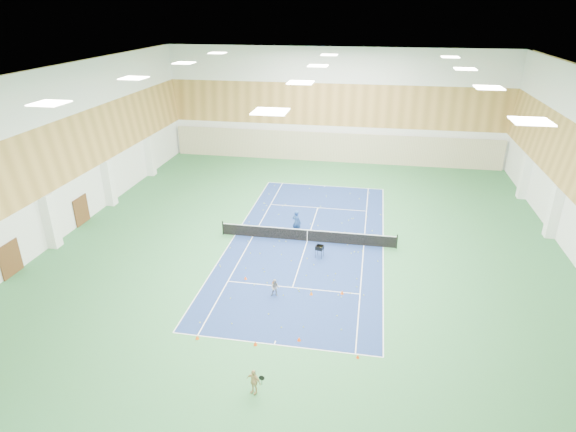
{
  "coord_description": "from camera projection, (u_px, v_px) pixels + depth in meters",
  "views": [
    {
      "loc": [
        4.2,
        -31.23,
        15.96
      ],
      "look_at": [
        -1.4,
        -0.2,
        2.0
      ],
      "focal_mm": 30.0,
      "sensor_mm": 36.0,
      "label": 1
    }
  ],
  "objects": [
    {
      "name": "wood_cladding",
      "position": [
        309.0,
        134.0,
        32.01
      ],
      "size": [
        36.0,
        40.0,
        8.0
      ],
      "primitive_type": null,
      "color": "#BB8B45",
      "rests_on": "room_shell"
    },
    {
      "name": "door_left_b",
      "position": [
        81.0,
        210.0,
        37.7
      ],
      "size": [
        0.08,
        1.8,
        2.2
      ],
      "primitive_type": "cube",
      "color": "#593319",
      "rests_on": "ground"
    },
    {
      "name": "court_surface",
      "position": [
        307.0,
        241.0,
        35.24
      ],
      "size": [
        10.97,
        23.77,
        0.01
      ],
      "primitive_type": "cube",
      "color": "navy",
      "rests_on": "ground"
    },
    {
      "name": "cone_base_a",
      "position": [
        197.0,
        337.0,
        24.94
      ],
      "size": [
        0.2,
        0.2,
        0.22
      ],
      "primitive_type": "cone",
      "color": "#FF570D",
      "rests_on": "ground"
    },
    {
      "name": "cone_svc_d",
      "position": [
        342.0,
        292.0,
        28.79
      ],
      "size": [
        0.22,
        0.22,
        0.24
      ],
      "primitive_type": "cone",
      "color": "#FF540D",
      "rests_on": "ground"
    },
    {
      "name": "cone_base_b",
      "position": [
        255.0,
        343.0,
        24.48
      ],
      "size": [
        0.21,
        0.21,
        0.23
      ],
      "primitive_type": "cone",
      "color": "#EC430C",
      "rests_on": "ground"
    },
    {
      "name": "room_shell",
      "position": [
        309.0,
        163.0,
        32.82
      ],
      "size": [
        36.0,
        40.0,
        12.0
      ],
      "primitive_type": null,
      "color": "white",
      "rests_on": "ground"
    },
    {
      "name": "cone_base_c",
      "position": [
        299.0,
        339.0,
        24.8
      ],
      "size": [
        0.21,
        0.21,
        0.23
      ],
      "primitive_type": "cone",
      "color": "#F2440C",
      "rests_on": "ground"
    },
    {
      "name": "cone_base_d",
      "position": [
        358.0,
        356.0,
        23.6
      ],
      "size": [
        0.17,
        0.17,
        0.19
      ],
      "primitive_type": "cone",
      "color": "#FC420D",
      "rests_on": "ground"
    },
    {
      "name": "child_court",
      "position": [
        275.0,
        288.0,
        28.44
      ],
      "size": [
        0.57,
        0.46,
        1.11
      ],
      "primitive_type": "imported",
      "rotation": [
        0.0,
        0.0,
        0.08
      ],
      "color": "gray",
      "rests_on": "ground"
    },
    {
      "name": "cone_svc_c",
      "position": [
        311.0,
        293.0,
        28.72
      ],
      "size": [
        0.2,
        0.2,
        0.22
      ],
      "primitive_type": "cone",
      "color": "orange",
      "rests_on": "ground"
    },
    {
      "name": "tennis_net",
      "position": [
        307.0,
        234.0,
        35.02
      ],
      "size": [
        12.8,
        0.1,
        1.1
      ],
      "primitive_type": null,
      "color": "black",
      "rests_on": "ground"
    },
    {
      "name": "ceiling_light_grid",
      "position": [
        310.0,
        73.0,
        30.42
      ],
      "size": [
        21.4,
        25.4,
        0.06
      ],
      "primitive_type": null,
      "color": "white",
      "rests_on": "room_shell"
    },
    {
      "name": "ball_cart",
      "position": [
        319.0,
        251.0,
        32.84
      ],
      "size": [
        0.62,
        0.62,
        0.9
      ],
      "primitive_type": null,
      "rotation": [
        0.0,
        0.0,
        -0.21
      ],
      "color": "black",
      "rests_on": "ground"
    },
    {
      "name": "tennis_balls_scatter",
      "position": [
        307.0,
        241.0,
        35.22
      ],
      "size": [
        10.57,
        22.77,
        0.07
      ],
      "primitive_type": null,
      "color": "#B4CE23",
      "rests_on": "ground"
    },
    {
      "name": "back_curtain",
      "position": [
        333.0,
        147.0,
        52.37
      ],
      "size": [
        35.4,
        0.16,
        3.2
      ],
      "primitive_type": "cube",
      "color": "#C6B793",
      "rests_on": "ground"
    },
    {
      "name": "door_left_a",
      "position": [
        10.0,
        259.0,
        30.5
      ],
      "size": [
        0.08,
        1.8,
        2.2
      ],
      "primitive_type": "cube",
      "color": "#593319",
      "rests_on": "ground"
    },
    {
      "name": "child_apron",
      "position": [
        254.0,
        381.0,
        21.28
      ],
      "size": [
        0.8,
        0.55,
        1.27
      ],
      "primitive_type": "imported",
      "rotation": [
        0.0,
        0.0,
        -0.37
      ],
      "color": "tan",
      "rests_on": "ground"
    },
    {
      "name": "coach",
      "position": [
        297.0,
        222.0,
        35.91
      ],
      "size": [
        0.84,
        0.71,
        1.96
      ],
      "primitive_type": "imported",
      "rotation": [
        0.0,
        0.0,
        2.74
      ],
      "color": "navy",
      "rests_on": "ground"
    },
    {
      "name": "cone_svc_b",
      "position": [
        273.0,
        282.0,
        29.88
      ],
      "size": [
        0.19,
        0.19,
        0.21
      ],
      "primitive_type": "cone",
      "color": "#FF640D",
      "rests_on": "ground"
    },
    {
      "name": "cone_svc_a",
      "position": [
        246.0,
        278.0,
        30.33
      ],
      "size": [
        0.2,
        0.2,
        0.22
      ],
      "primitive_type": "cone",
      "color": "#F5480C",
      "rests_on": "ground"
    },
    {
      "name": "ground",
      "position": [
        307.0,
        241.0,
        35.24
      ],
      "size": [
        40.0,
        40.0,
        0.0
      ],
      "primitive_type": "plane",
      "color": "#2D6B3B",
      "rests_on": "ground"
    }
  ]
}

